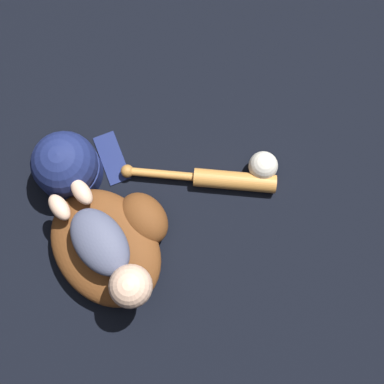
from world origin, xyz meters
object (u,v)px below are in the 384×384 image
object	(u,v)px
baseball_glove	(113,241)
baby_figure	(109,253)
baseball_cap	(67,165)
baseball_bat	(218,178)
baseball	(264,165)

from	to	relation	value
baseball_glove	baby_figure	xyz separation A→B (m)	(0.03, -0.03, 0.09)
baseball_cap	baby_figure	bearing A→B (deg)	-19.12
baseball_bat	baseball	distance (m)	0.13
baseball_cap	baseball_glove	bearing A→B (deg)	-15.47
baseball	baseball_cap	size ratio (longest dim) A/B	0.32
baseball_glove	baseball_bat	xyz separation A→B (m)	(0.08, 0.31, -0.03)
baseball_glove	baseball_bat	distance (m)	0.33
baseball_glove	baby_figure	bearing A→B (deg)	-39.85
baseball	baseball_cap	xyz separation A→B (m)	(-0.38, -0.36, 0.03)
baseball_glove	baseball_cap	xyz separation A→B (m)	(-0.22, 0.06, 0.02)
baseball_bat	baseball_cap	size ratio (longest dim) A/B	1.40
baseball_glove	baseball_bat	world-z (taller)	baseball_glove
baby_figure	baseball_glove	bearing A→B (deg)	140.15
baseball	baseball_cap	distance (m)	0.52
baseball_bat	baby_figure	bearing A→B (deg)	-98.52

